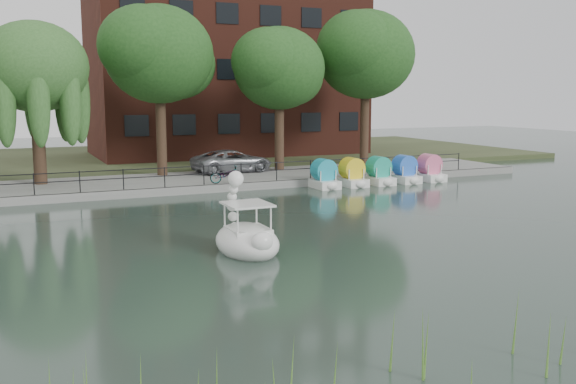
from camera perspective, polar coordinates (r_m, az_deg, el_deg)
ground_plane at (r=20.63m, az=3.31°, el=-5.21°), size 120.00×120.00×0.00m
promenade at (r=35.32m, az=-8.76°, el=0.90°), size 40.00×6.00×0.40m
kerb at (r=32.51m, az=-7.37°, el=0.25°), size 40.00×0.25×0.40m
land_strip at (r=48.87m, az=-13.17°, el=2.91°), size 60.00×22.00×0.36m
railing at (r=32.58m, az=-7.50°, el=1.94°), size 32.00×0.05×1.00m
apartment_building at (r=50.60m, az=-5.51°, el=13.71°), size 20.00×10.07×18.00m
willow_mid at (r=34.81m, az=-21.63°, el=10.26°), size 5.32×5.32×8.15m
broadleaf_center at (r=36.75m, az=-11.40°, el=11.86°), size 6.00×6.00×9.25m
broadleaf_right at (r=38.44m, az=-0.79°, el=10.88°), size 5.40×5.40×8.32m
broadleaf_far at (r=42.35m, az=6.93°, el=11.99°), size 6.30×6.30×9.71m
minivan at (r=37.58m, az=-4.98°, el=2.91°), size 3.27×5.76×1.52m
bicycle at (r=33.04m, az=-5.48°, el=1.65°), size 0.89×1.80×1.00m
swan_boat at (r=20.33m, az=-3.73°, el=-3.84°), size 1.86×3.08×2.49m
pedal_boat_row at (r=35.67m, az=8.09°, el=1.65°), size 7.95×1.70×1.40m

